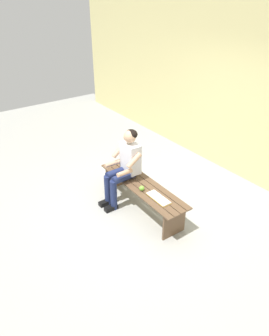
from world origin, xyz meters
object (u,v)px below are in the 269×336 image
person_seated (124,165)px  apple (142,188)px  bench_near (142,190)px  book_open (158,198)px

person_seated → apple: 0.52m
person_seated → apple: bearing=178.9°
apple → person_seated: bearing=-1.1°
bench_near → book_open: (-0.45, 0.04, 0.12)m
book_open → apple: bearing=13.4°
person_seated → bench_near: bearing=-163.6°
bench_near → apple: 0.23m
apple → book_open: 0.33m
book_open → bench_near: bearing=-4.0°
bench_near → person_seated: (0.35, 0.10, 0.34)m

